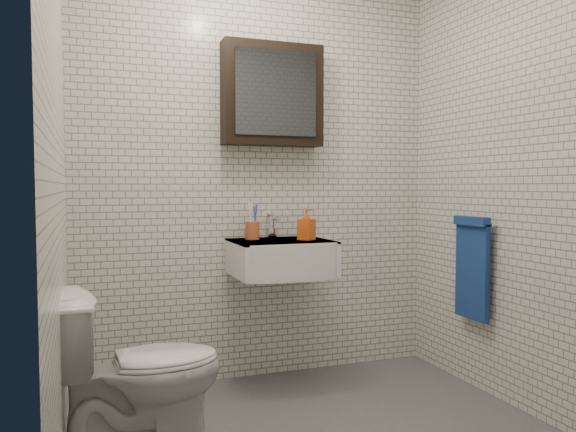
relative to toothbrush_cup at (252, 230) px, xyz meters
The scene contains 8 objects.
room_shell 1.05m from the toothbrush_cup, 84.40° to the right, with size 2.22×2.02×2.51m.
washbasin 0.26m from the toothbrush_cup, 48.34° to the right, with size 0.55×0.50×0.20m.
faucet 0.14m from the toothbrush_cup, 17.20° to the left, with size 0.06×0.20×0.15m.
mirror_cabinet 0.81m from the toothbrush_cup, 15.75° to the left, with size 0.60×0.15×0.60m.
towel_rail 1.27m from the toothbrush_cup, 25.43° to the right, with size 0.09×0.30×0.58m.
toothbrush_cup is the anchor object (origin of this frame).
soap_bottle 0.32m from the toothbrush_cup, 27.46° to the right, with size 0.08×0.08×0.18m, color #EA5A18.
toilet 1.13m from the toothbrush_cup, 136.27° to the right, with size 0.41×0.71×0.73m, color white.
Camera 1 is at (-1.01, -2.25, 1.16)m, focal length 35.00 mm.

